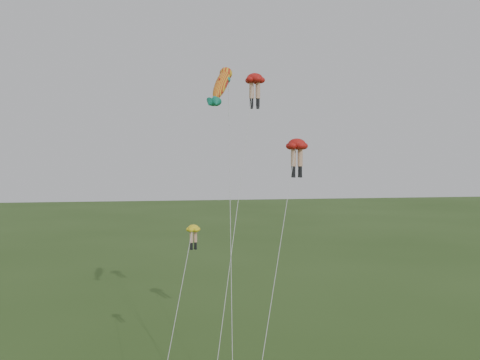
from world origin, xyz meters
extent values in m
ellipsoid|color=red|center=(3.20, 9.12, 18.97)|extent=(1.46, 1.46, 0.68)
cylinder|color=#E2A786|center=(2.99, 9.13, 18.16)|extent=(0.30, 0.30, 1.04)
cylinder|color=black|center=(2.99, 9.13, 17.38)|extent=(0.24, 0.24, 0.52)
cube|color=black|center=(2.99, 9.13, 17.05)|extent=(0.19, 0.32, 0.15)
cylinder|color=#E2A786|center=(3.41, 9.10, 18.16)|extent=(0.30, 0.30, 1.04)
cylinder|color=black|center=(3.41, 9.10, 17.38)|extent=(0.24, 0.24, 0.52)
cube|color=black|center=(3.41, 9.10, 17.05)|extent=(0.19, 0.32, 0.15)
cylinder|color=silver|center=(1.14, 4.50, 9.76)|extent=(4.16, 9.26, 19.09)
ellipsoid|color=red|center=(5.33, 6.43, 14.59)|extent=(1.45, 1.45, 0.71)
cylinder|color=#E2A786|center=(5.11, 6.42, 13.75)|extent=(0.31, 0.31, 1.08)
cylinder|color=black|center=(5.11, 6.42, 12.94)|extent=(0.24, 0.24, 0.54)
cube|color=black|center=(5.11, 6.42, 12.60)|extent=(0.19, 0.32, 0.16)
cylinder|color=#E2A786|center=(5.54, 6.44, 13.75)|extent=(0.31, 0.31, 1.08)
cylinder|color=black|center=(5.54, 6.44, 12.94)|extent=(0.24, 0.24, 0.54)
cube|color=black|center=(5.54, 6.44, 12.60)|extent=(0.19, 0.32, 0.16)
cylinder|color=silver|center=(2.94, 1.92, 7.57)|extent=(4.81, 9.05, 14.73)
ellipsoid|color=yellow|center=(-1.10, 6.11, 9.55)|extent=(1.12, 1.12, 0.44)
cylinder|color=#E2A786|center=(-1.23, 6.07, 9.03)|extent=(0.19, 0.19, 0.67)
cylinder|color=black|center=(-1.23, 6.07, 8.53)|extent=(0.15, 0.15, 0.33)
cube|color=black|center=(-1.23, 6.07, 8.31)|extent=(0.17, 0.22, 0.10)
cylinder|color=#E2A786|center=(-0.98, 6.16, 9.03)|extent=(0.19, 0.19, 0.67)
cylinder|color=black|center=(-0.98, 6.16, 8.53)|extent=(0.15, 0.15, 0.33)
cube|color=black|center=(-0.98, 6.16, 8.31)|extent=(0.17, 0.22, 0.10)
cylinder|color=silver|center=(-2.47, 1.77, 4.99)|extent=(2.77, 8.71, 9.56)
ellipsoid|color=yellow|center=(1.07, 9.55, 18.66)|extent=(2.26, 3.13, 2.99)
sphere|color=yellow|center=(1.07, 9.55, 18.66)|extent=(1.40, 1.55, 1.27)
cone|color=#14846A|center=(1.07, 9.55, 18.66)|extent=(1.19, 1.39, 1.21)
cone|color=#14846A|center=(1.07, 9.55, 18.66)|extent=(1.19, 1.39, 1.21)
cone|color=#14846A|center=(1.07, 9.55, 18.66)|extent=(0.67, 0.78, 0.67)
cone|color=#14846A|center=(1.07, 9.55, 18.66)|extent=(0.67, 0.78, 0.67)
cone|color=red|center=(1.07, 9.55, 18.66)|extent=(0.70, 0.79, 0.67)
cylinder|color=silver|center=(0.63, 4.21, 9.44)|extent=(0.90, 10.70, 18.46)
camera|label=1|loc=(-3.59, -25.56, 13.68)|focal=40.00mm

